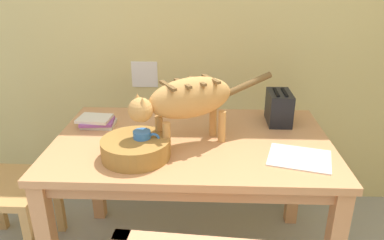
{
  "coord_description": "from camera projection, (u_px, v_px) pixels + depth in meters",
  "views": [
    {
      "loc": [
        0.13,
        -0.32,
        1.54
      ],
      "look_at": [
        0.06,
        1.35,
        0.85
      ],
      "focal_mm": 34.98,
      "sensor_mm": 36.0,
      "label": 1
    }
  ],
  "objects": [
    {
      "name": "wall_rear",
      "position": [
        186.0,
        16.0,
        2.32
      ],
      "size": [
        4.25,
        0.11,
        2.5
      ],
      "color": "#DCC77D",
      "rests_on": "ground_plane"
    },
    {
      "name": "dining_table",
      "position": [
        192.0,
        155.0,
        1.87
      ],
      "size": [
        1.35,
        0.84,
        0.75
      ],
      "color": "tan",
      "rests_on": "ground_plane"
    },
    {
      "name": "magazine",
      "position": [
        299.0,
        158.0,
        1.65
      ],
      "size": [
        0.32,
        0.28,
        0.01
      ],
      "primitive_type": "cube",
      "rotation": [
        0.0,
        0.0,
        -0.27
      ],
      "color": "silver",
      "rests_on": "dining_table"
    },
    {
      "name": "book_stack",
      "position": [
        97.0,
        122.0,
        1.98
      ],
      "size": [
        0.19,
        0.15,
        0.05
      ],
      "color": "silver",
      "rests_on": "dining_table"
    },
    {
      "name": "saucer_bowl",
      "position": [
        143.0,
        152.0,
        1.67
      ],
      "size": [
        0.19,
        0.19,
        0.04
      ],
      "primitive_type": "cylinder",
      "color": "blue",
      "rests_on": "dining_table"
    },
    {
      "name": "coffee_mug",
      "position": [
        143.0,
        139.0,
        1.65
      ],
      "size": [
        0.12,
        0.08,
        0.08
      ],
      "color": "#3674C7",
      "rests_on": "saucer_bowl"
    },
    {
      "name": "cat",
      "position": [
        188.0,
        100.0,
        1.69
      ],
      "size": [
        0.66,
        0.42,
        0.33
      ],
      "rotation": [
        0.0,
        0.0,
        2.1
      ],
      "color": "tan",
      "rests_on": "dining_table"
    },
    {
      "name": "toaster",
      "position": [
        279.0,
        108.0,
        2.0
      ],
      "size": [
        0.12,
        0.2,
        0.18
      ],
      "color": "black",
      "rests_on": "dining_table"
    },
    {
      "name": "wicker_basket",
      "position": [
        136.0,
        148.0,
        1.65
      ],
      "size": [
        0.31,
        0.31,
        0.09
      ],
      "color": "olive",
      "rests_on": "dining_table"
    }
  ]
}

